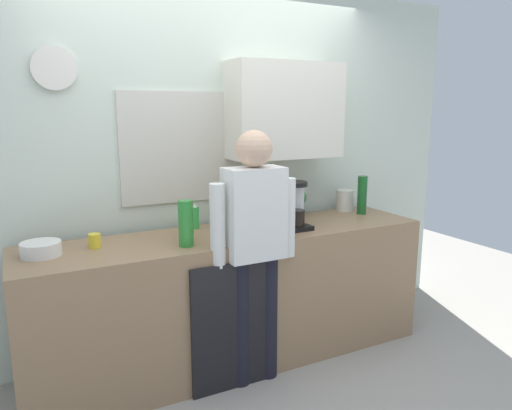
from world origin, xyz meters
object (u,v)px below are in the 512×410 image
at_px(bottle_green_wine, 362,195).
at_px(bottle_clear_soda, 186,223).
at_px(mixing_bowl, 41,249).
at_px(potted_plant, 296,200).
at_px(storage_canister, 345,200).
at_px(coffee_maker, 292,208).
at_px(person_at_sink, 254,238).
at_px(dish_soap, 195,217).
at_px(bottle_olive_oil, 185,220).
at_px(cup_yellow_cup, 95,241).

bearing_deg(bottle_green_wine, bottle_clear_soda, -171.62).
relative_size(mixing_bowl, potted_plant, 0.96).
height_order(mixing_bowl, storage_canister, storage_canister).
bearing_deg(coffee_maker, potted_plant, 53.29).
height_order(coffee_maker, person_at_sink, person_at_sink).
relative_size(bottle_green_wine, person_at_sink, 0.19).
distance_m(bottle_clear_soda, potted_plant, 1.06).
relative_size(potted_plant, dish_soap, 1.28).
relative_size(coffee_maker, mixing_bowl, 1.50).
height_order(bottle_clear_soda, storage_canister, bottle_clear_soda).
distance_m(bottle_olive_oil, cup_yellow_cup, 0.56).
relative_size(coffee_maker, dish_soap, 1.83).
relative_size(bottle_olive_oil, bottle_green_wine, 0.83).
bearing_deg(storage_canister, person_at_sink, -154.18).
height_order(bottle_green_wine, mixing_bowl, bottle_green_wine).
relative_size(potted_plant, storage_canister, 1.35).
relative_size(mixing_bowl, storage_canister, 1.29).
bearing_deg(person_at_sink, dish_soap, 120.53).
bearing_deg(person_at_sink, bottle_olive_oil, 148.33).
height_order(bottle_green_wine, potted_plant, bottle_green_wine).
xyz_separation_m(bottle_clear_soda, potted_plant, (1.00, 0.36, -0.01)).
xyz_separation_m(potted_plant, dish_soap, (-0.80, 0.03, -0.05)).
height_order(potted_plant, dish_soap, potted_plant).
bearing_deg(storage_canister, dish_soap, 179.85).
xyz_separation_m(cup_yellow_cup, dish_soap, (0.69, 0.17, 0.04)).
xyz_separation_m(mixing_bowl, person_at_sink, (1.17, -0.34, -0.00)).
height_order(potted_plant, storage_canister, potted_plant).
relative_size(mixing_bowl, dish_soap, 1.22).
xyz_separation_m(bottle_clear_soda, person_at_sink, (0.38, -0.15, -0.10)).
distance_m(coffee_maker, dish_soap, 0.67).
bearing_deg(storage_canister, bottle_green_wine, -74.07).
xyz_separation_m(bottle_clear_soda, dish_soap, (0.20, 0.38, -0.06)).
distance_m(storage_canister, person_at_sink, 1.22).
distance_m(bottle_green_wine, cup_yellow_cup, 2.02).
relative_size(bottle_olive_oil, dish_soap, 1.39).
height_order(coffee_maker, mixing_bowl, coffee_maker).
bearing_deg(cup_yellow_cup, person_at_sink, -22.54).
relative_size(coffee_maker, bottle_clear_soda, 1.18).
relative_size(coffee_maker, person_at_sink, 0.21).
relative_size(bottle_olive_oil, person_at_sink, 0.16).
bearing_deg(potted_plant, coffee_maker, -126.71).
bearing_deg(bottle_olive_oil, dish_soap, 56.74).
bearing_deg(bottle_clear_soda, person_at_sink, -21.48).
distance_m(bottle_olive_oil, storage_canister, 1.45).
bearing_deg(bottle_green_wine, cup_yellow_cup, -179.72).
bearing_deg(cup_yellow_cup, potted_plant, 5.40).
bearing_deg(person_at_sink, bottle_green_wine, 29.66).
xyz_separation_m(bottle_green_wine, mixing_bowl, (-2.32, -0.04, -0.11)).
distance_m(mixing_bowl, person_at_sink, 1.22).
distance_m(bottle_clear_soda, person_at_sink, 0.42).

